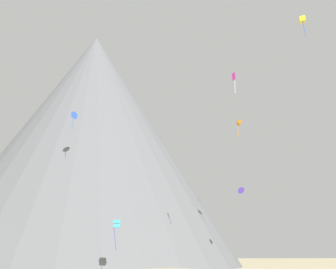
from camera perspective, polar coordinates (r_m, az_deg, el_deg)
rock_massif at (r=113.01m, az=-9.50°, el=-2.32°), size 104.50×104.50×60.56m
kite_orange_high at (r=87.29m, az=9.31°, el=1.57°), size 0.97×1.45×3.71m
kite_magenta_high at (r=65.64m, az=8.76°, el=7.36°), size 0.42×0.81×3.31m
kite_blue_high at (r=84.10m, az=-12.42°, el=2.47°), size 1.39×1.30×3.63m
kite_cyan_low at (r=65.94m, az=-6.84°, el=-11.75°), size 1.03×1.01×4.46m
kite_indigo_mid at (r=79.77m, az=9.71°, el=-7.36°), size 1.32×1.30×1.27m
kite_yellow_high at (r=72.29m, az=17.40°, el=14.34°), size 1.21×1.16×3.52m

